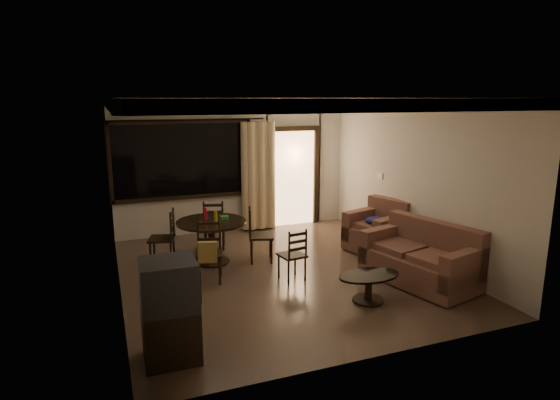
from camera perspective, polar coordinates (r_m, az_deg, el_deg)
name	(u,v)px	position (r m, az deg, el deg)	size (l,w,h in m)	color
ground	(282,273)	(7.75, 0.19, -8.84)	(5.50, 5.50, 0.00)	#7F6651
room_shell	(277,149)	(9.15, -0.32, 6.25)	(5.50, 6.70, 5.50)	beige
dining_table	(212,230)	(8.12, -8.33, -3.61)	(1.19, 1.19, 0.97)	black
dining_chair_west	(163,248)	(8.31, -14.07, -5.70)	(0.52, 0.52, 0.95)	black
dining_chair_east	(260,245)	(8.20, -2.41, -5.56)	(0.52, 0.52, 0.95)	black
dining_chair_south	(209,263)	(7.39, -8.66, -7.54)	(0.52, 0.56, 0.95)	black
dining_chair_north	(214,234)	(8.96, -7.99, -4.11)	(0.52, 0.52, 0.95)	black
tv_cabinet	(170,311)	(5.29, -13.26, -12.98)	(0.61, 0.54, 1.13)	black
sofa	(422,259)	(7.59, 16.92, -6.94)	(1.31, 1.88, 0.92)	#482C21
armchair	(379,231)	(8.91, 11.96, -3.67)	(1.16, 1.16, 0.93)	#482C21
coffee_table	(369,283)	(6.76, 10.76, -9.95)	(0.90, 0.54, 0.40)	black
side_chair	(292,264)	(7.39, 1.51, -7.85)	(0.43, 0.43, 0.85)	black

